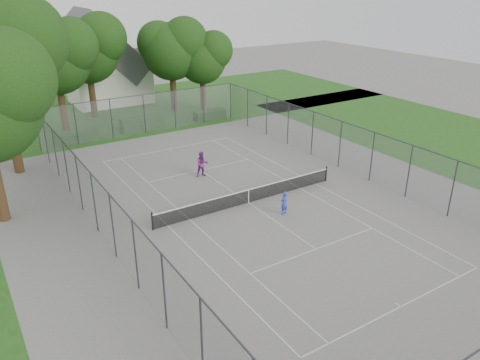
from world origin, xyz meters
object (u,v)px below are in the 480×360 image
house (107,65)px  woman_player (202,164)px  girl_player (284,203)px  tennis_net (249,196)px

house → woman_player: (-1.47, -24.66, -3.18)m
woman_player → girl_player: bearing=-69.3°
tennis_net → girl_player: 2.54m
tennis_net → house: house is taller
tennis_net → woman_player: size_ratio=7.11×
house → woman_player: house is taller
house → woman_player: size_ratio=5.60×
tennis_net → girl_player: (0.96, -2.34, 0.22)m
tennis_net → woman_player: bearing=94.2°
girl_player → woman_player: 7.81m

